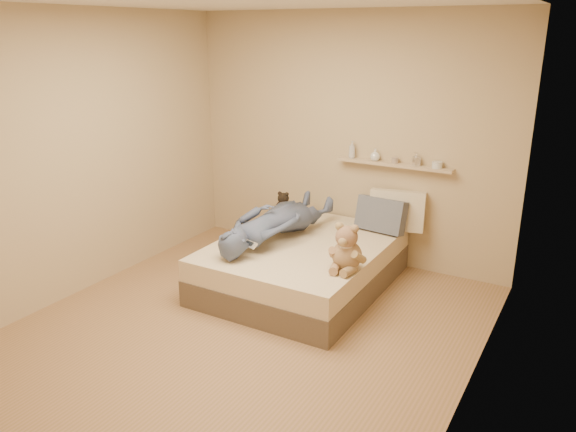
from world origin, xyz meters
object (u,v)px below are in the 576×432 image
Objects in this scene: bed at (302,264)px; pillow_grey at (381,215)px; person at (275,221)px; game_console at (250,244)px; wall_shelf at (394,164)px; teddy_bear at (346,251)px; dark_plush at (284,206)px; pillow_cream at (397,210)px.

bed is 3.80× the size of pillow_grey.
person is at bearing -137.91° from pillow_grey.
pillow_grey is (0.74, 1.27, 0.04)m from game_console.
wall_shelf is (0.83, 0.95, 0.47)m from person.
wall_shelf is (0.03, 0.22, 0.48)m from pillow_grey.
bed is 4.49× the size of teddy_bear.
teddy_bear is 0.28× the size of person.
person is (0.28, -0.63, 0.06)m from dark_plush.
bed is 1.24× the size of person.
person is at bearing -131.34° from wall_shelf.
pillow_grey is at bearing 95.59° from teddy_bear.
dark_plush is 0.24× the size of wall_shelf.
game_console is 1.22m from dark_plush.
dark_plush is at bearing -60.77° from person.
dark_plush is (-0.34, 1.17, -0.01)m from game_console.
bed is 0.50m from person.
bed is at bearing -166.32° from person.
pillow_cream is (0.64, 0.83, 0.43)m from bed.
pillow_grey is at bearing 5.11° from dark_plush.
teddy_bear reaches higher than dark_plush.
pillow_grey reaches higher than bed.
game_console is at bearing -120.40° from pillow_grey.
pillow_grey is 0.33× the size of person.
pillow_cream is 1.27m from person.
bed is at bearing -127.18° from pillow_grey.
teddy_bear is at bearing -39.38° from dark_plush.
pillow_cream is at bearing 52.26° from bed.
pillow_cream is 0.47m from wall_shelf.
teddy_bear is 1.08m from pillow_grey.
game_console is at bearing -167.06° from teddy_bear.
wall_shelf is (0.77, 1.49, 0.52)m from game_console.
pillow_cream is 0.46× the size of wall_shelf.
person is at bearing -66.44° from dark_plush.
pillow_cream is (0.86, 1.41, 0.07)m from game_console.
teddy_bear is (0.85, 0.20, 0.04)m from game_console.
teddy_bear is at bearing -86.53° from wall_shelf.
pillow_cream is 0.19m from pillow_grey.
bed is 0.89m from dark_plush.
game_console is 0.54m from person.
wall_shelf is at bearing 62.61° from game_console.
game_console is (-0.22, -0.58, 0.36)m from bed.
pillow_cream is at bearing -40.54° from wall_shelf.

